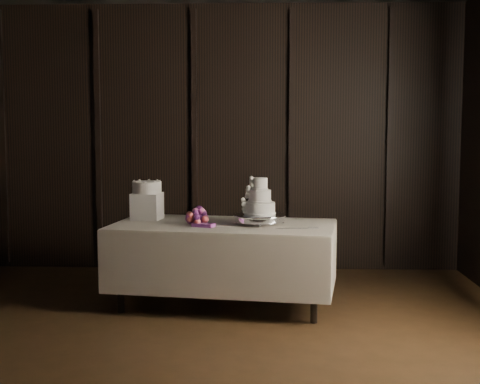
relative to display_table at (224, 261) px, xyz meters
name	(u,v)px	position (x,y,z in m)	size (l,w,h in m)	color
room	(136,150)	(-0.43, -1.88, 1.08)	(6.08, 7.08, 3.08)	black
display_table	(224,261)	(0.00, 0.00, 0.00)	(2.12, 1.32, 0.76)	beige
cake_stand	(260,219)	(0.33, -0.02, 0.39)	(0.48, 0.48, 0.09)	silver
wedding_cake	(257,200)	(0.30, -0.03, 0.56)	(0.30, 0.28, 0.33)	white
bouquet	(199,217)	(-0.22, -0.06, 0.41)	(0.30, 0.40, 0.19)	#B44F7B
box_pedestal	(147,206)	(-0.74, 0.27, 0.47)	(0.26, 0.26, 0.25)	white
small_cake	(147,187)	(-0.74, 0.27, 0.65)	(0.27, 0.27, 0.11)	white
cake_knife	(292,228)	(0.61, -0.29, 0.35)	(0.37, 0.02, 0.01)	silver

